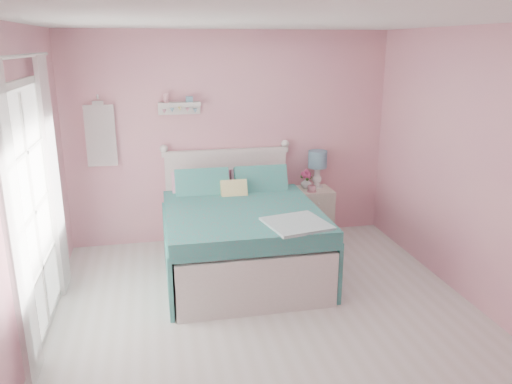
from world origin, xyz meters
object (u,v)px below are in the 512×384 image
object	(u,v)px
vase	(306,183)
bed	(240,235)
teacup	(312,189)
nightstand	(313,213)
table_lamp	(317,162)

from	to	relation	value
vase	bed	bearing A→B (deg)	-140.58
bed	teacup	bearing A→B (deg)	32.85
nightstand	teacup	bearing A→B (deg)	-119.28
bed	table_lamp	world-z (taller)	bed
bed	table_lamp	xyz separation A→B (m)	(1.16, 0.85, 0.58)
vase	table_lamp	bearing A→B (deg)	6.76
table_lamp	vase	size ratio (longest dim) A/B	3.34
nightstand	teacup	size ratio (longest dim) A/B	6.23
teacup	vase	bearing A→B (deg)	96.13
table_lamp	vase	world-z (taller)	table_lamp
bed	vase	size ratio (longest dim) A/B	14.23
bed	teacup	distance (m)	1.26
bed	table_lamp	size ratio (longest dim) A/B	4.26
table_lamp	bed	bearing A→B (deg)	-143.78
nightstand	teacup	world-z (taller)	teacup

